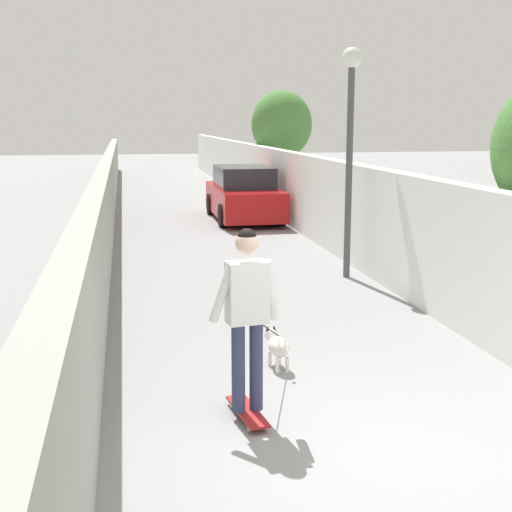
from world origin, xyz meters
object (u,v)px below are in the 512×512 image
lamp_post (350,121)px  car_near (244,195)px  person_skateboarder (247,305)px  tree_right_near (282,125)px  dog (277,345)px  skateboard (247,412)px

lamp_post → car_near: size_ratio=0.97×
lamp_post → person_skateboarder: bearing=153.3°
tree_right_near → dog: tree_right_near is taller
dog → car_near: (12.02, -1.69, 0.44)m
person_skateboarder → dog: 1.66m
person_skateboarder → car_near: person_skateboarder is taller
lamp_post → car_near: (7.61, 0.60, -2.10)m
skateboard → car_near: 13.53m
lamp_post → skateboard: lamp_post is taller
tree_right_near → car_near: size_ratio=0.92×
lamp_post → person_skateboarder: 6.61m
dog → skateboard: bearing=155.8°
skateboard → person_skateboarder: person_skateboarder is taller
tree_right_near → lamp_post: 12.36m
tree_right_near → car_near: (-4.65, 2.16, -1.95)m
person_skateboarder → car_near: bearing=-9.7°
skateboard → dog: 1.44m
dog → tree_right_near: bearing=-13.0°
tree_right_near → person_skateboarder: bearing=166.1°
dog → person_skateboarder: bearing=155.8°
skateboard → car_near: size_ratio=0.19×
tree_right_near → skateboard: tree_right_near is taller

